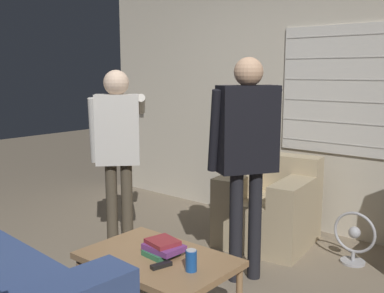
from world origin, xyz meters
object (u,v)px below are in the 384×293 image
object	(u,v)px
person_right_standing	(247,142)
armchair_beige	(269,207)
coffee_table	(158,263)
book_stack	(163,248)
soda_can	(191,260)
person_left_standing	(118,140)
floor_fan	(354,238)
spare_remote	(161,265)

from	to	relation	value
person_right_standing	armchair_beige	bearing A→B (deg)	49.85
coffee_table	person_right_standing	distance (m)	1.10
armchair_beige	coffee_table	size ratio (longest dim) A/B	0.92
book_stack	soda_can	xyz separation A→B (m)	(0.28, -0.06, 0.02)
person_right_standing	soda_can	size ratio (longest dim) A/B	13.28
coffee_table	person_left_standing	bearing A→B (deg)	149.48
person_left_standing	book_stack	distance (m)	1.34
book_stack	floor_fan	xyz separation A→B (m)	(0.60, 1.65, -0.28)
coffee_table	person_right_standing	bearing A→B (deg)	85.79
person_left_standing	floor_fan	bearing A→B (deg)	-14.07
coffee_table	floor_fan	size ratio (longest dim) A/B	2.12
book_stack	person_left_standing	bearing A→B (deg)	151.21
armchair_beige	person_right_standing	xyz separation A→B (m)	(0.24, -0.78, 0.73)
armchair_beige	book_stack	xyz separation A→B (m)	(0.18, -1.62, 0.16)
coffee_table	soda_can	world-z (taller)	soda_can
coffee_table	book_stack	xyz separation A→B (m)	(0.01, 0.04, 0.09)
armchair_beige	spare_remote	xyz separation A→B (m)	(0.30, -1.76, 0.13)
spare_remote	floor_fan	xyz separation A→B (m)	(0.48, 1.79, -0.24)
soda_can	spare_remote	xyz separation A→B (m)	(-0.16, -0.07, -0.05)
armchair_beige	soda_can	size ratio (longest dim) A/B	6.84
soda_can	floor_fan	world-z (taller)	soda_can
person_left_standing	person_right_standing	size ratio (longest dim) A/B	0.95
armchair_beige	spare_remote	bearing A→B (deg)	92.87
soda_can	floor_fan	bearing A→B (deg)	79.42
armchair_beige	soda_can	distance (m)	1.76
person_right_standing	floor_fan	xyz separation A→B (m)	(0.54, 0.81, -0.84)
person_right_standing	soda_can	bearing A→B (deg)	-133.18
armchair_beige	soda_can	xyz separation A→B (m)	(0.46, -1.68, 0.18)
coffee_table	floor_fan	distance (m)	1.80
armchair_beige	coffee_table	xyz separation A→B (m)	(0.18, -1.66, 0.07)
armchair_beige	person_right_standing	distance (m)	1.10
person_left_standing	person_right_standing	xyz separation A→B (m)	(1.14, 0.24, 0.07)
book_stack	floor_fan	world-z (taller)	book_stack
soda_can	coffee_table	bearing A→B (deg)	175.49
person_right_standing	book_stack	size ratio (longest dim) A/B	6.88
person_right_standing	book_stack	world-z (taller)	person_right_standing
person_right_standing	spare_remote	bearing A→B (deg)	-143.65
person_right_standing	floor_fan	bearing A→B (deg)	-0.97
coffee_table	soda_can	xyz separation A→B (m)	(0.29, -0.02, 0.11)
spare_remote	person_right_standing	bearing A→B (deg)	108.86
person_right_standing	book_stack	xyz separation A→B (m)	(-0.06, -0.84, -0.57)
person_left_standing	spare_remote	size ratio (longest dim) A/B	11.65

